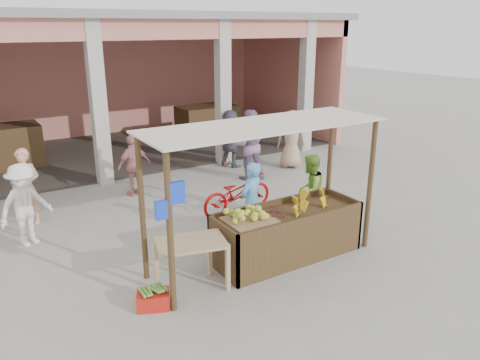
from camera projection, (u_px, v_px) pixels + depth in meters
ground at (263, 263)px, 7.95m from camera, size 60.00×60.00×0.00m
market_building at (100, 65)px, 14.31m from camera, size 14.40×6.40×4.20m
fruit_stall at (287, 235)px, 8.07m from camera, size 2.60×0.95×0.80m
stall_awning at (262, 150)px, 7.37m from camera, size 4.09×1.35×2.39m
banana_heap at (312, 201)px, 8.24m from camera, size 1.11×0.61×0.20m
melon_tray at (249, 217)px, 7.56m from camera, size 0.78×0.67×0.20m
berry_heap at (272, 213)px, 7.78m from camera, size 0.44×0.36×0.14m
side_table at (191, 250)px, 6.94m from camera, size 1.15×0.90×0.82m
papaya_pile at (191, 235)px, 6.86m from camera, size 0.67×0.39×0.19m
red_crate at (153, 300)px, 6.68m from camera, size 0.55×0.49×0.24m
plantain_bundle at (153, 290)px, 6.63m from camera, size 0.35×0.24×0.07m
produce_sacks at (228, 156)px, 13.46m from camera, size 0.74×0.69×0.56m
vendor_blue at (251, 199)px, 8.59m from camera, size 0.73×0.63×1.61m
vendor_green at (310, 188)px, 9.26m from camera, size 0.85×0.68×1.55m
motorcycle at (237, 192)px, 9.95m from camera, size 0.74×1.82×0.93m
shopper_a at (25, 202)px, 8.40m from camera, size 1.20×0.92×1.67m
shopper_b at (134, 163)px, 10.92m from camera, size 1.00×0.69×1.56m
shopper_c at (291, 136)px, 13.05m from camera, size 1.04×0.99×1.81m
shopper_d at (231, 137)px, 13.18m from camera, size 1.12×1.71×1.72m
shopper_e at (26, 185)px, 9.33m from camera, size 0.76×0.72×1.62m
shopper_f at (249, 142)px, 12.05m from camera, size 1.11×0.86×2.00m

